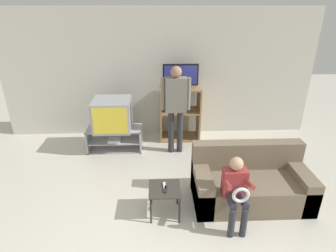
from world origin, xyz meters
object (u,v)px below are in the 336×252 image
at_px(media_shelf, 180,113).
at_px(television_main, 112,114).
at_px(snack_table, 165,192).
at_px(couch, 250,183).
at_px(tv_stand, 115,139).
at_px(person_seated_child, 236,188).
at_px(television_flat, 181,77).
at_px(remote_control_white, 165,186).
at_px(remote_control_black, 165,189).
at_px(person_standing_adult, 176,102).

bearing_deg(media_shelf, television_main, -159.68).
height_order(snack_table, couch, couch).
relative_size(tv_stand, television_main, 1.51).
bearing_deg(person_seated_child, television_flat, 100.92).
bearing_deg(tv_stand, television_main, -129.48).
bearing_deg(tv_stand, remote_control_white, -63.49).
xyz_separation_m(couch, person_seated_child, (-0.35, -0.48, 0.28)).
distance_m(couch, person_seated_child, 0.65).
xyz_separation_m(television_main, media_shelf, (1.30, 0.48, -0.18)).
height_order(television_flat, couch, television_flat).
relative_size(remote_control_black, remote_control_white, 1.00).
height_order(television_main, remote_control_white, television_main).
bearing_deg(remote_control_white, person_standing_adult, 77.25).
distance_m(media_shelf, couch, 2.27).
relative_size(media_shelf, remote_control_black, 7.69).
distance_m(television_main, television_flat, 1.51).
height_order(person_standing_adult, person_seated_child, person_standing_adult).
relative_size(television_flat, person_seated_child, 0.74).
bearing_deg(tv_stand, person_seated_child, -49.52).
height_order(media_shelf, couch, media_shelf).
distance_m(media_shelf, remote_control_black, 2.41).
bearing_deg(remote_control_black, snack_table, 117.21).
distance_m(television_main, remote_control_black, 2.13).
relative_size(television_main, snack_table, 1.64).
relative_size(remote_control_white, person_standing_adult, 0.09).
bearing_deg(remote_control_white, person_seated_child, -21.23).
distance_m(remote_control_black, remote_control_white, 0.08).
height_order(couch, person_standing_adult, person_standing_adult).
bearing_deg(person_standing_adult, television_flat, 77.72).
distance_m(television_flat, snack_table, 2.55).
height_order(remote_control_black, remote_control_white, same).
bearing_deg(television_main, television_flat, 19.91).
height_order(remote_control_black, person_seated_child, person_seated_child).
xyz_separation_m(remote_control_white, person_seated_child, (0.88, -0.27, 0.13)).
height_order(snack_table, remote_control_black, remote_control_black).
bearing_deg(remote_control_white, couch, 5.35).
xyz_separation_m(television_flat, remote_control_white, (-0.38, -2.29, -0.91)).
bearing_deg(person_standing_adult, television_main, 174.30).
height_order(couch, person_seated_child, person_seated_child).
height_order(television_flat, person_standing_adult, person_standing_adult).
bearing_deg(remote_control_white, snack_table, -93.44).
bearing_deg(media_shelf, person_seated_child, -79.07).
xyz_separation_m(tv_stand, remote_control_black, (0.92, -1.90, 0.20)).
bearing_deg(media_shelf, television_flat, -76.46).
bearing_deg(television_main, snack_table, -63.65).
bearing_deg(media_shelf, tv_stand, -159.99).
distance_m(media_shelf, snack_table, 2.38).
bearing_deg(person_standing_adult, snack_table, -98.35).
xyz_separation_m(tv_stand, remote_control_white, (0.91, -1.82, 0.20)).
relative_size(snack_table, person_standing_adult, 0.25).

